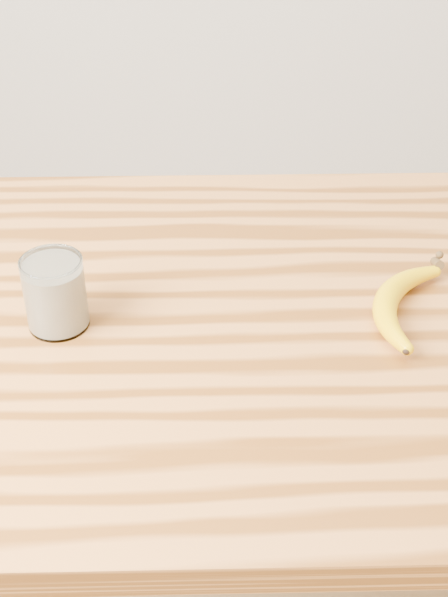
{
  "coord_description": "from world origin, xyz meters",
  "views": [
    {
      "loc": [
        -0.09,
        -0.89,
        1.57
      ],
      "look_at": [
        -0.07,
        -0.01,
        0.93
      ],
      "focal_mm": 50.0,
      "sensor_mm": 36.0,
      "label": 1
    }
  ],
  "objects": [
    {
      "name": "banana",
      "position": [
        0.15,
        0.01,
        0.92
      ],
      "size": [
        0.2,
        0.29,
        0.03
      ],
      "primitive_type": null,
      "rotation": [
        0.0,
        0.0,
        -0.41
      ],
      "color": "#E7B103",
      "rests_on": "table"
    },
    {
      "name": "smoothie_glass",
      "position": [
        -0.29,
        -0.02,
        0.95
      ],
      "size": [
        0.08,
        0.08,
        0.1
      ],
      "color": "white",
      "rests_on": "table"
    },
    {
      "name": "table",
      "position": [
        0.0,
        0.0,
        0.77
      ],
      "size": [
        1.2,
        0.8,
        0.9
      ],
      "color": "#AF6C30",
      "rests_on": "ground"
    }
  ]
}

